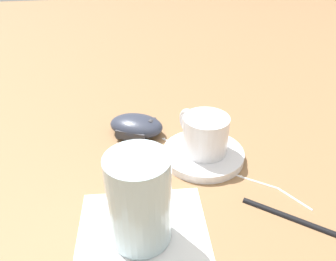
{
  "coord_description": "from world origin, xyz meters",
  "views": [
    {
      "loc": [
        -0.36,
        0.09,
        0.32
      ],
      "look_at": [
        0.1,
        0.01,
        0.03
      ],
      "focal_mm": 35.0,
      "sensor_mm": 36.0,
      "label": 1
    }
  ],
  "objects_px": {
    "computer_mouse": "(136,126)",
    "drinking_glass": "(139,200)",
    "coffee_cup": "(204,134)",
    "pen": "(303,220)",
    "saucer": "(203,154)"
  },
  "relations": [
    {
      "from": "computer_mouse",
      "to": "drinking_glass",
      "type": "relative_size",
      "value": 1.0
    },
    {
      "from": "coffee_cup",
      "to": "drinking_glass",
      "type": "bearing_deg",
      "value": 142.02
    },
    {
      "from": "drinking_glass",
      "to": "pen",
      "type": "xyz_separation_m",
      "value": [
        -0.01,
        -0.21,
        -0.06
      ]
    },
    {
      "from": "pen",
      "to": "computer_mouse",
      "type": "bearing_deg",
      "value": 38.11
    },
    {
      "from": "coffee_cup",
      "to": "computer_mouse",
      "type": "xyz_separation_m",
      "value": [
        0.09,
        0.1,
        -0.03
      ]
    },
    {
      "from": "drinking_glass",
      "to": "pen",
      "type": "height_order",
      "value": "drinking_glass"
    },
    {
      "from": "coffee_cup",
      "to": "drinking_glass",
      "type": "distance_m",
      "value": 0.19
    },
    {
      "from": "computer_mouse",
      "to": "pen",
      "type": "relative_size",
      "value": 0.91
    },
    {
      "from": "saucer",
      "to": "pen",
      "type": "xyz_separation_m",
      "value": [
        -0.16,
        -0.09,
        -0.0
      ]
    },
    {
      "from": "saucer",
      "to": "computer_mouse",
      "type": "xyz_separation_m",
      "value": [
        0.09,
        0.1,
        0.01
      ]
    },
    {
      "from": "coffee_cup",
      "to": "saucer",
      "type": "bearing_deg",
      "value": 162.68
    },
    {
      "from": "computer_mouse",
      "to": "drinking_glass",
      "type": "height_order",
      "value": "drinking_glass"
    },
    {
      "from": "drinking_glass",
      "to": "saucer",
      "type": "bearing_deg",
      "value": -38.38
    },
    {
      "from": "saucer",
      "to": "drinking_glass",
      "type": "relative_size",
      "value": 1.14
    },
    {
      "from": "computer_mouse",
      "to": "coffee_cup",
      "type": "bearing_deg",
      "value": -130.15
    }
  ]
}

